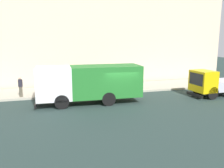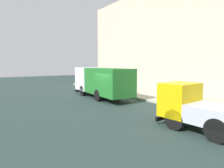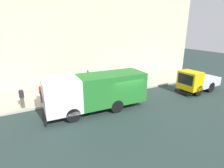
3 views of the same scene
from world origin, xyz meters
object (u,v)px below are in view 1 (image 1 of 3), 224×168
large_utility_truck (89,82)px  street_sign_post (87,76)px  small_flatbed_truck (214,84)px  pedestrian_standing (55,83)px  pedestrian_walking (40,85)px  pedestrian_third (21,86)px

large_utility_truck → street_sign_post: (2.66, -0.35, 0.01)m
small_flatbed_truck → pedestrian_standing: size_ratio=2.76×
small_flatbed_truck → street_sign_post: bearing=67.9°
pedestrian_walking → street_sign_post: 4.15m
pedestrian_walking → pedestrian_third: bearing=166.9°
small_flatbed_truck → pedestrian_third: bearing=73.3°
large_utility_truck → small_flatbed_truck: (-0.73, -10.80, -0.57)m
large_utility_truck → street_sign_post: size_ratio=3.13×
pedestrian_standing → street_sign_post: (-0.44, -2.77, 0.57)m
small_flatbed_truck → pedestrian_standing: (3.83, 13.22, 0.01)m
street_sign_post → large_utility_truck: bearing=172.5°
large_utility_truck → pedestrian_third: size_ratio=4.77×
pedestrian_standing → street_sign_post: 2.86m
pedestrian_standing → street_sign_post: bearing=-157.6°
large_utility_truck → street_sign_post: 2.68m
small_flatbed_truck → street_sign_post: (3.39, 10.45, 0.58)m
pedestrian_third → street_sign_post: bearing=28.6°
street_sign_post → pedestrian_walking: bearing=80.9°
small_flatbed_truck → pedestrian_third: size_ratio=2.91×
pedestrian_walking → small_flatbed_truck: bearing=-45.5°
small_flatbed_truck → large_utility_truck: bearing=82.0°
pedestrian_walking → pedestrian_third: (-0.46, 1.53, 0.04)m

